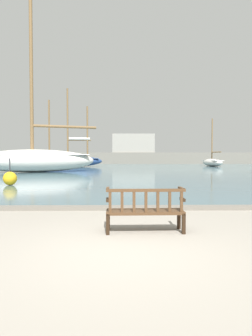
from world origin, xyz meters
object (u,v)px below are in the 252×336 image
Objects in this scene: sailboat_centre_channel at (35,159)px; channel_buoy at (10,178)px; sailboat_nearest_starboard at (212,162)px; park_bench at (145,210)px; sailboat_far_port at (70,160)px.

sailboat_centre_channel reaches higher than channel_buoy.
channel_buoy is (2.47, -13.29, -0.92)m from sailboat_centre_channel.
sailboat_nearest_starboard is 28.17m from sailboat_centre_channel.
sailboat_nearest_starboard is 5.25× the size of channel_buoy.
sailboat_far_port is (-8.09, 37.87, 0.67)m from park_bench.
sailboat_centre_channel reaches higher than sailboat_far_port.
sailboat_far_port reaches higher than sailboat_nearest_starboard.
sailboat_far_port is 8.12× the size of channel_buoy.
channel_buoy is (-6.28, 9.46, -0.03)m from park_bench.
sailboat_centre_channel is (-22.34, -17.15, 0.61)m from sailboat_nearest_starboard.
park_bench is 0.22× the size of sailboat_nearest_starboard.
park_bench is 0.10× the size of sailboat_centre_channel.
park_bench is 42.15m from sailboat_nearest_starboard.
sailboat_nearest_starboard is 21.78m from sailboat_far_port.
park_bench is at bearing -77.94° from sailboat_far_port.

